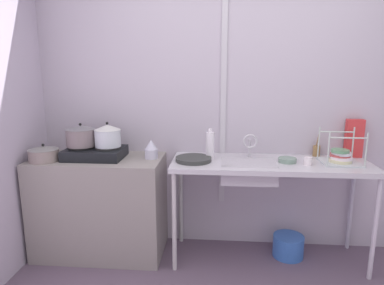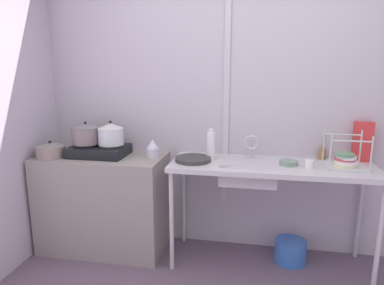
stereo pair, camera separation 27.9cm
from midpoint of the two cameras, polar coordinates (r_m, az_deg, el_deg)
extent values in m
cube|color=#B3A8B6|center=(3.05, 6.28, 7.32)|extent=(4.49, 0.10, 2.72)
cube|color=#B9B4BC|center=(2.98, 2.69, 9.90)|extent=(0.05, 0.01, 2.18)
cube|color=gray|center=(3.18, -17.77, -10.21)|extent=(1.11, 0.56, 0.87)
cube|color=#B9B4BC|center=(2.82, 10.41, -3.66)|extent=(1.63, 0.56, 0.04)
cylinder|color=#BEB7B7|center=(2.78, -5.99, -13.39)|extent=(0.04, 0.04, 0.83)
cylinder|color=#BCB2C0|center=(2.94, 26.17, -13.20)|extent=(0.04, 0.04, 0.83)
cylinder|color=#BABAB8|center=(3.21, -4.39, -9.76)|extent=(0.04, 0.04, 0.83)
cylinder|color=#B3ADBF|center=(3.35, 23.21, -9.83)|extent=(0.04, 0.04, 0.83)
cube|color=black|center=(3.04, -18.63, -1.75)|extent=(0.49, 0.35, 0.09)
cylinder|color=black|center=(3.07, -20.70, -0.74)|extent=(0.21, 0.21, 0.02)
cylinder|color=black|center=(2.98, -16.63, -0.84)|extent=(0.21, 0.21, 0.02)
cylinder|color=slate|center=(3.06, -20.81, 0.76)|extent=(0.25, 0.25, 0.15)
cone|color=slate|center=(3.04, -20.93, 2.37)|extent=(0.25, 0.25, 0.03)
sphere|color=black|center=(3.04, -20.97, 2.86)|extent=(0.02, 0.02, 0.02)
cylinder|color=silver|center=(2.97, -16.73, 0.69)|extent=(0.22, 0.22, 0.14)
cone|color=silver|center=(2.95, -16.84, 2.48)|extent=(0.22, 0.22, 0.04)
sphere|color=black|center=(2.94, -16.88, 3.13)|extent=(0.02, 0.02, 0.02)
cylinder|color=gray|center=(3.10, -26.21, -1.97)|extent=(0.24, 0.24, 0.10)
cone|color=gray|center=(3.09, -26.32, -0.85)|extent=(0.25, 0.25, 0.02)
sphere|color=black|center=(3.08, -26.36, -0.42)|extent=(0.02, 0.02, 0.02)
cylinder|color=silver|center=(2.91, -9.66, -1.91)|extent=(0.11, 0.11, 0.08)
cone|color=silver|center=(2.90, -9.71, -0.37)|extent=(0.11, 0.11, 0.08)
cube|color=#B9B4BC|center=(2.79, 6.70, -4.93)|extent=(0.45, 0.31, 0.15)
cylinder|color=#B9B4BC|center=(2.94, 7.04, -1.05)|extent=(0.02, 0.02, 0.15)
torus|color=#B9B4BC|center=(2.87, 7.12, 0.16)|extent=(0.12, 0.02, 0.12)
cylinder|color=#303230|center=(2.79, -2.61, -2.88)|extent=(0.30, 0.30, 0.03)
cylinder|color=#B4BEB7|center=(2.74, 19.48, -1.23)|extent=(0.01, 0.01, 0.28)
cylinder|color=#B4BEB7|center=(2.83, 25.00, -1.29)|extent=(0.01, 0.01, 0.28)
cylinder|color=#B4BEB7|center=(2.99, 18.23, -0.08)|extent=(0.01, 0.01, 0.28)
cylinder|color=#B4BEB7|center=(3.07, 23.33, -0.17)|extent=(0.01, 0.01, 0.28)
cylinder|color=#B4BEB7|center=(2.76, 22.44, 0.69)|extent=(0.28, 0.01, 0.01)
cylinder|color=#B4BEB7|center=(3.01, 20.95, 1.67)|extent=(0.28, 0.01, 0.01)
cube|color=silver|center=(2.93, 21.32, -3.18)|extent=(0.30, 0.28, 0.01)
cylinder|color=beige|center=(2.92, 21.37, -2.90)|extent=(0.18, 0.18, 0.02)
cylinder|color=white|center=(2.92, 21.54, -2.48)|extent=(0.17, 0.17, 0.02)
cylinder|color=#BE4B4C|center=(2.93, 21.37, -2.06)|extent=(0.16, 0.16, 0.02)
cylinder|color=silver|center=(2.92, 21.54, -1.74)|extent=(0.15, 0.15, 0.02)
cylinder|color=#5E9068|center=(2.90, 21.35, -1.37)|extent=(0.14, 0.14, 0.02)
cylinder|color=white|center=(2.79, 16.37, -3.06)|extent=(0.06, 0.06, 0.06)
cylinder|color=gray|center=(2.83, 13.18, -2.95)|extent=(0.15, 0.15, 0.04)
cylinder|color=silver|center=(2.84, 0.27, -0.54)|extent=(0.07, 0.07, 0.23)
cylinder|color=silver|center=(2.82, 0.28, 2.06)|extent=(0.03, 0.03, 0.03)
cube|color=red|center=(3.16, 23.53, 0.63)|extent=(0.14, 0.07, 0.33)
cylinder|color=olive|center=(3.10, 17.95, -1.38)|extent=(0.06, 0.06, 0.09)
cylinder|color=olive|center=(3.08, 18.04, -0.10)|extent=(0.04, 0.02, 0.18)
cylinder|color=#3463B7|center=(3.18, 13.50, -16.75)|extent=(0.27, 0.27, 0.19)
camera|label=1|loc=(0.14, -92.86, -0.61)|focal=31.47mm
camera|label=2|loc=(0.14, 87.14, 0.61)|focal=31.47mm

